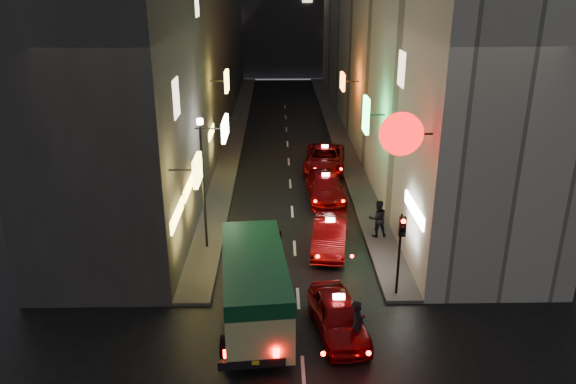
{
  "coord_description": "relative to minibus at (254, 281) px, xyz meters",
  "views": [
    {
      "loc": [
        -0.81,
        -11.16,
        12.19
      ],
      "look_at": [
        -0.32,
        13.0,
        2.9
      ],
      "focal_mm": 35.0,
      "sensor_mm": 36.0,
      "label": 1
    }
  ],
  "objects": [
    {
      "name": "taxi_third",
      "position": [
        3.66,
        12.39,
        -0.89
      ],
      "size": [
        2.36,
        5.43,
        1.88
      ],
      "color": "#730408",
      "rests_on": "ground"
    },
    {
      "name": "minibus",
      "position": [
        0.0,
        0.0,
        0.0
      ],
      "size": [
        2.85,
        6.62,
        2.77
      ],
      "color": "#CCCC80",
      "rests_on": "ground"
    },
    {
      "name": "taxi_near",
      "position": [
        3.04,
        -0.74,
        -0.92
      ],
      "size": [
        2.91,
        5.47,
        1.83
      ],
      "color": "#730408",
      "rests_on": "ground"
    },
    {
      "name": "taxi_second",
      "position": [
        3.34,
        5.99,
        -0.91
      ],
      "size": [
        2.87,
        5.52,
        1.85
      ],
      "color": "#730408",
      "rests_on": "ground"
    },
    {
      "name": "traffic_light",
      "position": [
        5.68,
        1.59,
        0.94
      ],
      "size": [
        0.26,
        0.43,
        3.5
      ],
      "color": "black",
      "rests_on": "sidewalk_right"
    },
    {
      "name": "sidewalk_left",
      "position": [
        -2.57,
        27.11,
        -1.67
      ],
      "size": [
        1.5,
        52.0,
        0.15
      ],
      "primitive_type": "cube",
      "color": "#474542",
      "rests_on": "ground"
    },
    {
      "name": "pedestrian_sidewalk",
      "position": [
        5.79,
        7.11,
        -0.53
      ],
      "size": [
        0.87,
        0.61,
        2.13
      ],
      "primitive_type": "imported",
      "rotation": [
        0.0,
        0.0,
        3.28
      ],
      "color": "black",
      "rests_on": "sidewalk_right"
    },
    {
      "name": "taxi_far",
      "position": [
        4.05,
        17.78,
        -0.82
      ],
      "size": [
        3.1,
        6.05,
        2.01
      ],
      "color": "#730408",
      "rests_on": "ground"
    },
    {
      "name": "sidewalk_right",
      "position": [
        5.93,
        27.11,
        -1.67
      ],
      "size": [
        1.5,
        52.0,
        0.15
      ],
      "primitive_type": "cube",
      "color": "#474542",
      "rests_on": "ground"
    },
    {
      "name": "lamp_post",
      "position": [
        -2.52,
        6.11,
        1.98
      ],
      "size": [
        0.28,
        0.28,
        6.22
      ],
      "color": "black",
      "rests_on": "sidewalk_left"
    },
    {
      "name": "building_left",
      "position": [
        -6.32,
        27.11,
        7.25
      ],
      "size": [
        7.63,
        52.0,
        18.0
      ],
      "color": "#3A3734",
      "rests_on": "ground"
    },
    {
      "name": "building_right",
      "position": [
        9.67,
        27.11,
        7.25
      ],
      "size": [
        8.0,
        52.0,
        18.0
      ],
      "color": "#B6B3A7",
      "rests_on": "ground"
    },
    {
      "name": "pedestrian_crossing",
      "position": [
        3.59,
        -1.68,
        -0.67
      ],
      "size": [
        0.63,
        0.8,
        2.15
      ],
      "primitive_type": "imported",
      "rotation": [
        0.0,
        0.0,
        1.3
      ],
      "color": "black",
      "rests_on": "ground"
    }
  ]
}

